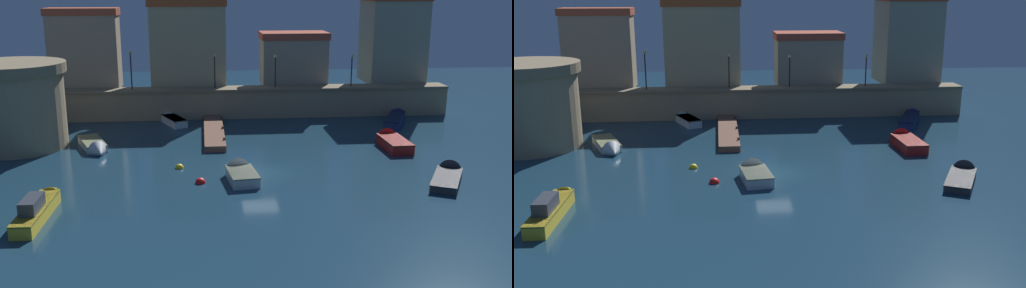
% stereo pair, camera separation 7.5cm
% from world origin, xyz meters
% --- Properties ---
extents(ground_plane, '(103.43, 103.43, 0.00)m').
position_xyz_m(ground_plane, '(0.00, 0.00, 0.00)').
color(ground_plane, '#19384C').
extents(quay_wall, '(41.36, 2.55, 2.96)m').
position_xyz_m(quay_wall, '(0.00, 18.36, 1.49)').
color(quay_wall, '#9E8966').
rests_on(quay_wall, ground).
extents(old_town_backdrop, '(38.48, 5.98, 9.19)m').
position_xyz_m(old_town_backdrop, '(1.76, 21.88, 6.85)').
color(old_town_backdrop, tan).
rests_on(old_town_backdrop, ground).
extents(fortress_tower, '(8.48, 8.48, 6.87)m').
position_xyz_m(fortress_tower, '(-18.93, 8.62, 3.49)').
color(fortress_tower, '#9E8966').
rests_on(fortress_tower, ground).
extents(pier_dock, '(1.73, 11.78, 0.70)m').
position_xyz_m(pier_dock, '(-2.99, 11.35, 0.25)').
color(pier_dock, brown).
rests_on(pier_dock, ground).
extents(quay_lamp_0, '(0.32, 0.32, 3.71)m').
position_xyz_m(quay_lamp_0, '(-10.75, 18.36, 5.40)').
color(quay_lamp_0, black).
rests_on(quay_lamp_0, quay_wall).
extents(quay_lamp_1, '(0.32, 0.32, 3.39)m').
position_xyz_m(quay_lamp_1, '(-2.68, 18.36, 5.21)').
color(quay_lamp_1, black).
rests_on(quay_lamp_1, quay_wall).
extents(quay_lamp_2, '(0.32, 0.32, 3.21)m').
position_xyz_m(quay_lamp_2, '(3.30, 18.36, 5.11)').
color(quay_lamp_2, black).
rests_on(quay_lamp_2, quay_wall).
extents(quay_lamp_3, '(0.32, 0.32, 3.15)m').
position_xyz_m(quay_lamp_3, '(11.01, 18.36, 5.07)').
color(quay_lamp_3, black).
rests_on(quay_lamp_3, quay_wall).
extents(moored_boat_0, '(1.92, 5.19, 1.68)m').
position_xyz_m(moored_boat_0, '(11.33, 6.00, 0.44)').
color(moored_boat_0, red).
rests_on(moored_boat_0, ground).
extents(moored_boat_1, '(3.39, 5.63, 1.47)m').
position_xyz_m(moored_boat_1, '(-12.56, 7.00, 0.33)').
color(moored_boat_1, white).
rests_on(moored_boat_1, ground).
extents(moored_boat_2, '(1.38, 7.15, 1.69)m').
position_xyz_m(moored_boat_2, '(-13.28, -6.68, 0.53)').
color(moored_boat_2, gold).
rests_on(moored_boat_2, ground).
extents(moored_boat_3, '(2.99, 4.77, 1.23)m').
position_xyz_m(moored_boat_3, '(-6.89, 15.96, 0.38)').
color(moored_boat_3, white).
rests_on(moored_boat_3, ground).
extents(moored_boat_4, '(2.26, 4.35, 1.70)m').
position_xyz_m(moored_boat_4, '(-1.48, -1.08, 0.39)').
color(moored_boat_4, silver).
rests_on(moored_boat_4, ground).
extents(moored_boat_5, '(4.10, 6.93, 1.22)m').
position_xyz_m(moored_boat_5, '(14.65, 14.69, 0.40)').
color(moored_boat_5, navy).
rests_on(moored_boat_5, ground).
extents(moored_boat_6, '(4.20, 5.92, 1.55)m').
position_xyz_m(moored_boat_6, '(12.60, -2.42, 0.28)').
color(moored_boat_6, '#333338').
rests_on(moored_boat_6, ground).
extents(mooring_buoy_0, '(0.62, 0.62, 0.62)m').
position_xyz_m(mooring_buoy_0, '(-5.68, 1.63, 0.00)').
color(mooring_buoy_0, yellow).
rests_on(mooring_buoy_0, ground).
extents(mooring_buoy_1, '(0.71, 0.71, 0.71)m').
position_xyz_m(mooring_buoy_1, '(-4.18, -1.81, 0.00)').
color(mooring_buoy_1, red).
rests_on(mooring_buoy_1, ground).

